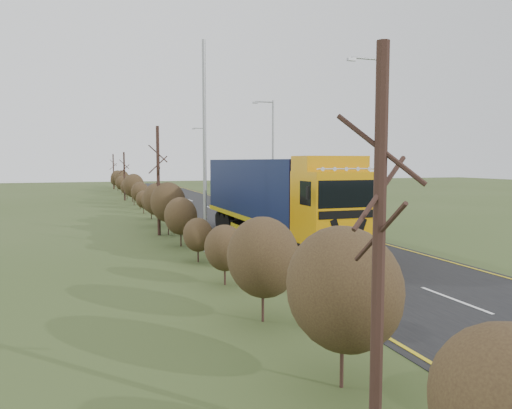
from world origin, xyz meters
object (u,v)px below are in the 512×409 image
at_px(car_blue_sedan, 279,199).
at_px(speed_sign, 277,192).
at_px(lorry, 274,195).
at_px(car_red_hatchback, 276,201).
at_px(streetlight_near, 376,136).

xyz_separation_m(car_blue_sedan, speed_sign, (-1.91, -4.40, 0.90)).
bearing_deg(lorry, car_red_hatchback, 67.50).
height_order(car_blue_sedan, speed_sign, speed_sign).
distance_m(car_blue_sedan, streetlight_near, 18.26).
relative_size(lorry, speed_sign, 7.04).
xyz_separation_m(car_red_hatchback, car_blue_sedan, (0.81, 1.39, 0.02)).
bearing_deg(car_blue_sedan, streetlight_near, 114.69).
distance_m(lorry, speed_sign, 16.74).
distance_m(lorry, car_red_hatchback, 19.99).
height_order(streetlight_near, speed_sign, streetlight_near).
xyz_separation_m(car_red_hatchback, speed_sign, (-1.09, -3.01, 0.92)).
bearing_deg(streetlight_near, lorry, -161.80).
bearing_deg(car_blue_sedan, lorry, 95.50).
height_order(lorry, car_red_hatchback, lorry).
height_order(lorry, speed_sign, lorry).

